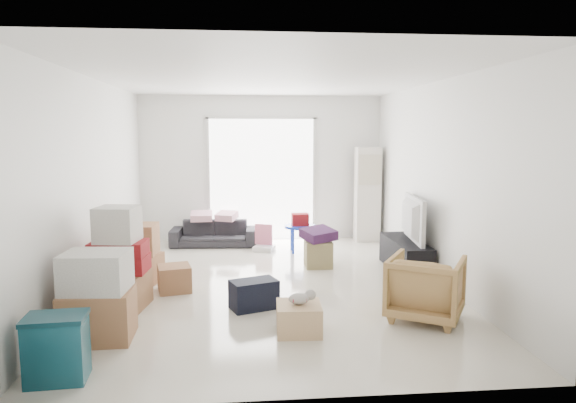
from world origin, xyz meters
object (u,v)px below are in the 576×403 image
at_px(sofa, 214,229).
at_px(wood_crate, 299,318).
at_px(tv_console, 405,255).
at_px(kids_table, 300,224).
at_px(ac_tower, 367,195).
at_px(television, 406,235).
at_px(armchair, 426,284).
at_px(storage_bins, 57,348).
at_px(ottoman, 318,254).

distance_m(sofa, wood_crate, 4.32).
distance_m(tv_console, kids_table, 1.95).
height_order(ac_tower, television, ac_tower).
xyz_separation_m(sofa, armchair, (2.47, -3.93, 0.09)).
relative_size(storage_bins, kids_table, 0.84).
relative_size(tv_console, storage_bins, 2.45).
xyz_separation_m(sofa, ottoman, (1.64, -1.64, -0.10)).
relative_size(tv_console, sofa, 0.89).
height_order(ac_tower, wood_crate, ac_tower).
distance_m(television, kids_table, 1.93).
xyz_separation_m(sofa, storage_bins, (-1.01, -5.03, -0.02)).
distance_m(television, storage_bins, 4.96).
relative_size(ac_tower, kids_table, 2.65).
height_order(storage_bins, wood_crate, storage_bins).
height_order(tv_console, kids_table, kids_table).
distance_m(armchair, wood_crate, 1.45).
relative_size(sofa, armchair, 1.98).
height_order(ac_tower, ottoman, ac_tower).
xyz_separation_m(television, armchair, (-0.42, -1.95, -0.14)).
height_order(ac_tower, storage_bins, ac_tower).
height_order(armchair, storage_bins, armchair).
distance_m(armchair, kids_table, 3.43).
relative_size(tv_console, kids_table, 2.05).
height_order(sofa, wood_crate, sofa).
xyz_separation_m(tv_console, storage_bins, (-3.90, -3.05, 0.05)).
xyz_separation_m(television, sofa, (-2.89, 1.98, -0.23)).
xyz_separation_m(armchair, wood_crate, (-1.41, -0.26, -0.24)).
distance_m(sofa, kids_table, 1.63).
height_order(tv_console, television, television).
bearing_deg(ottoman, kids_table, 99.14).
distance_m(storage_bins, wood_crate, 2.24).
xyz_separation_m(ottoman, wood_crate, (-0.59, -2.55, -0.05)).
height_order(armchair, kids_table, armchair).
xyz_separation_m(tv_console, armchair, (-0.42, -1.95, 0.16)).
xyz_separation_m(tv_console, sofa, (-2.89, 1.98, 0.07)).
bearing_deg(ac_tower, ottoman, -123.67).
bearing_deg(tv_console, storage_bins, -141.97).
bearing_deg(ac_tower, armchair, -95.15).
relative_size(sofa, kids_table, 2.31).
height_order(ac_tower, armchair, ac_tower).
bearing_deg(storage_bins, ac_tower, 53.36).
xyz_separation_m(tv_console, television, (0.00, 0.00, 0.30)).
height_order(tv_console, ottoman, tv_console).
bearing_deg(television, kids_table, 52.89).
xyz_separation_m(tv_console, kids_table, (-1.40, 1.33, 0.25)).
bearing_deg(armchair, ac_tower, -64.02).
bearing_deg(armchair, kids_table, -42.16).
bearing_deg(wood_crate, kids_table, 83.16).
bearing_deg(storage_bins, sofa, 78.61).
bearing_deg(kids_table, armchair, -73.29).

